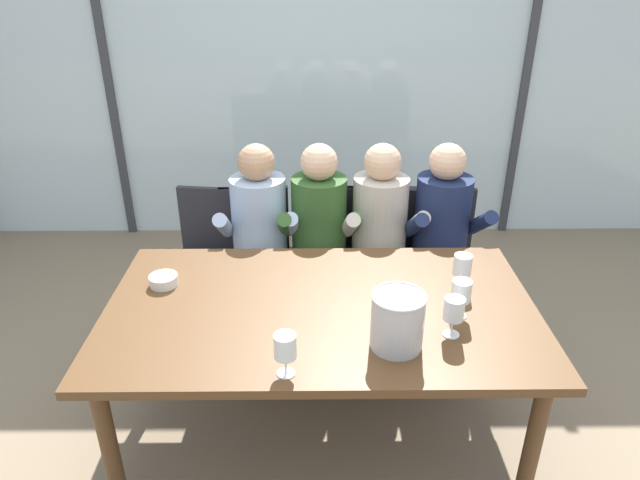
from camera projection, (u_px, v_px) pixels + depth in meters
ground at (319, 316)px, 3.74m from camera, size 14.00×14.00×0.00m
window_glass_panel at (318, 76)px, 4.35m from camera, size 7.10×0.03×2.60m
window_mullion_left at (108, 77)px, 4.32m from camera, size 0.06×0.06×2.60m
window_mullion_right at (526, 77)px, 4.35m from camera, size 0.06×0.06×2.60m
hillside_vineyard at (316, 45)px, 7.86m from camera, size 13.10×2.40×2.05m
dining_table at (321, 319)px, 2.54m from camera, size 1.90×1.10×0.74m
chair_near_curtain at (211, 250)px, 3.46m from camera, size 0.49×0.49×0.89m
chair_left_of_center at (256, 250)px, 3.47m from camera, size 0.47×0.47×0.89m
chair_center at (326, 249)px, 3.48m from camera, size 0.46×0.46×0.89m
chair_right_of_center at (379, 251)px, 3.46m from camera, size 0.49×0.49×0.89m
chair_near_window_right at (438, 251)px, 3.46m from camera, size 0.48×0.48×0.89m
person_pale_blue_shirt at (259, 234)px, 3.27m from camera, size 0.47×0.62×1.21m
person_olive_shirt at (319, 234)px, 3.27m from camera, size 0.47×0.61×1.21m
person_beige_jumper at (381, 234)px, 3.27m from camera, size 0.48×0.62×1.21m
person_navy_polo at (444, 234)px, 3.27m from camera, size 0.48×0.63×1.21m
ice_bucket_primary at (397, 320)px, 2.20m from camera, size 0.22×0.22×0.24m
tasting_bowl at (164, 280)px, 2.66m from camera, size 0.13×0.13×0.05m
wine_glass_by_left_taster at (454, 311)px, 2.27m from camera, size 0.08×0.08×0.17m
wine_glass_near_bucket at (462, 266)px, 2.59m from camera, size 0.08×0.08×0.17m
wine_glass_center_pour at (285, 348)px, 2.05m from camera, size 0.08×0.08×0.17m
wine_glass_by_right_taster at (461, 293)px, 2.39m from camera, size 0.08×0.08×0.17m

